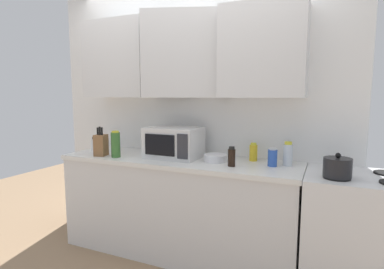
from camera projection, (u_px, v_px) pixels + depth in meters
name	position (u px, v px, depth m)	size (l,w,h in m)	color
wall_back_with_cabinets	(188.00, 84.00, 2.91)	(3.06, 0.54, 2.60)	white
counter_run	(178.00, 206.00, 2.85)	(2.19, 0.63, 0.90)	silver
stove_range	(358.00, 236.00, 2.24)	(0.76, 0.64, 0.91)	silver
kettle	(337.00, 167.00, 2.11)	(0.19, 0.19, 0.17)	black
microwave	(174.00, 142.00, 2.83)	(0.48, 0.37, 0.28)	silver
knife_block	(101.00, 145.00, 2.92)	(0.13, 0.14, 0.28)	brown
bottle_white_jar	(94.00, 144.00, 3.19)	(0.07, 0.07, 0.14)	white
bottle_soy_dark	(232.00, 157.00, 2.48)	(0.06, 0.06, 0.16)	black
bottle_green_oil	(116.00, 144.00, 2.84)	(0.08, 0.08, 0.25)	#386B2D
bottle_clear_tall	(288.00, 154.00, 2.50)	(0.07, 0.07, 0.20)	silver
bottle_yellow_mustard	(253.00, 152.00, 2.68)	(0.07, 0.07, 0.16)	gold
bottle_blue_cleaner	(272.00, 158.00, 2.48)	(0.07, 0.07, 0.15)	#2D56B7
bowl_ceramic_small	(215.00, 158.00, 2.66)	(0.20, 0.20, 0.06)	silver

